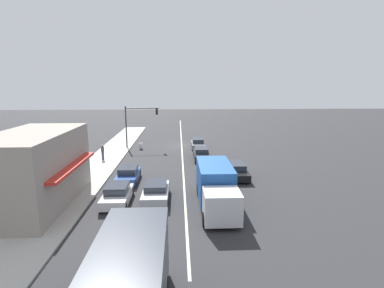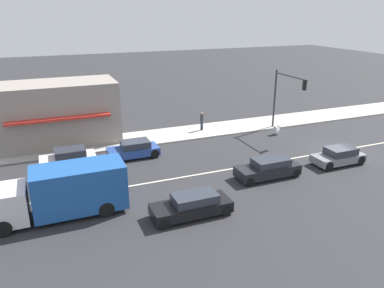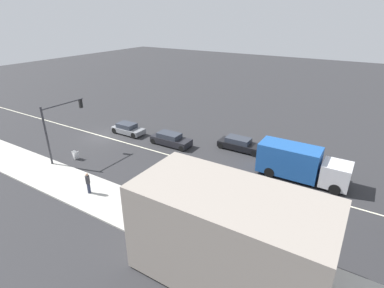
% 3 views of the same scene
% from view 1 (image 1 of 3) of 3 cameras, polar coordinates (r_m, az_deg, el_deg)
% --- Properties ---
extents(ground_plane, '(160.00, 160.00, 0.00)m').
position_cam_1_polar(ground_plane, '(25.38, -1.48, -8.55)').
color(ground_plane, '#2B2B2D').
extents(sidewalk_right, '(4.00, 73.00, 0.12)m').
position_cam_1_polar(sidewalk_right, '(26.32, -21.69, -8.51)').
color(sidewalk_right, '#B2AFA8').
rests_on(sidewalk_right, ground).
extents(lane_marking_center, '(0.16, 60.00, 0.01)m').
position_cam_1_polar(lane_marking_center, '(42.74, -1.98, -0.29)').
color(lane_marking_center, beige).
rests_on(lane_marking_center, ground).
extents(building_corner_store, '(5.51, 9.97, 5.23)m').
position_cam_1_polar(building_corner_store, '(24.00, -27.83, -4.23)').
color(building_corner_store, gray).
rests_on(building_corner_store, sidewalk_right).
extents(traffic_signal_main, '(4.59, 0.34, 5.60)m').
position_cam_1_polar(traffic_signal_main, '(41.38, -10.54, 4.60)').
color(traffic_signal_main, '#333338').
rests_on(traffic_signal_main, sidewalk_right).
extents(pedestrian, '(0.34, 0.34, 1.77)m').
position_cam_1_polar(pedestrian, '(35.63, -16.66, -1.41)').
color(pedestrian, '#282D42').
rests_on(pedestrian, sidewalk_right).
extents(warning_aframe_sign, '(0.45, 0.53, 0.84)m').
position_cam_1_polar(warning_aframe_sign, '(40.96, -9.73, -0.36)').
color(warning_aframe_sign, silver).
rests_on(warning_aframe_sign, ground).
extents(delivery_truck, '(2.44, 7.50, 2.87)m').
position_cam_1_polar(delivery_truck, '(21.68, 4.57, -8.01)').
color(delivery_truck, silver).
rests_on(delivery_truck, ground).
extents(suv_black, '(1.74, 4.58, 1.32)m').
position_cam_1_polar(suv_black, '(28.65, 8.47, -4.99)').
color(suv_black, black).
rests_on(suv_black, ground).
extents(suv_grey, '(1.76, 3.97, 1.29)m').
position_cam_1_polar(suv_grey, '(40.96, 1.12, 0.08)').
color(suv_grey, slate).
rests_on(suv_grey, ground).
extents(coupe_blue, '(1.83, 3.97, 1.33)m').
position_cam_1_polar(coupe_blue, '(27.63, -12.06, -5.72)').
color(coupe_blue, '#284793').
rests_on(coupe_blue, ground).
extents(sedan_silver, '(1.91, 4.24, 1.32)m').
position_cam_1_polar(sedan_silver, '(23.05, -6.92, -9.02)').
color(sedan_silver, '#B7BABF').
rests_on(sedan_silver, ground).
extents(van_white, '(1.86, 3.98, 1.37)m').
position_cam_1_polar(van_white, '(23.03, -14.05, -9.30)').
color(van_white, silver).
rests_on(van_white, ground).
extents(sedan_dark, '(1.74, 4.53, 1.35)m').
position_cam_1_polar(sedan_dark, '(34.87, 1.79, -1.89)').
color(sedan_dark, black).
rests_on(sedan_dark, ground).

